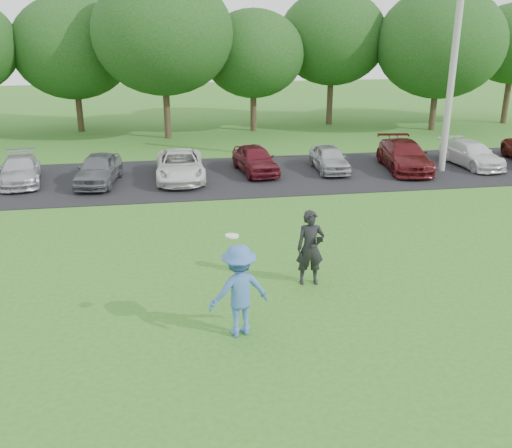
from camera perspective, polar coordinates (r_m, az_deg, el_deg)
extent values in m
plane|color=#33661D|center=(12.11, 2.70, -11.45)|extent=(100.00, 100.00, 0.00)
cube|color=black|center=(24.04, -3.63, 4.77)|extent=(32.00, 6.50, 0.03)
cylinder|color=#A0A09B|center=(25.48, 19.14, 14.96)|extent=(0.28, 0.28, 9.08)
imported|color=#3E69B0|center=(11.84, -1.69, -6.68)|extent=(1.43, 1.02, 2.00)
cylinder|color=white|center=(11.16, -2.40, -1.19)|extent=(0.27, 0.27, 0.05)
imported|color=black|center=(14.13, 5.45, -2.39)|extent=(0.73, 0.50, 1.91)
cube|color=black|center=(13.91, 6.39, -1.55)|extent=(0.15, 0.11, 0.10)
imported|color=#ADAFB4|center=(24.77, -22.52, 5.04)|extent=(2.07, 3.85, 1.06)
imported|color=#5A5C61|center=(23.59, -15.47, 5.33)|extent=(1.87, 3.68, 1.20)
imported|color=silver|center=(23.59, -7.60, 5.82)|extent=(1.94, 4.15, 1.15)
imported|color=#56121C|center=(24.40, -0.08, 6.50)|extent=(1.83, 3.59, 1.17)
imported|color=#A5A7AC|center=(24.97, 7.34, 6.54)|extent=(1.34, 3.20, 1.08)
imported|color=#511114|center=(25.78, 14.61, 6.65)|extent=(2.22, 4.40, 1.23)
imported|color=silver|center=(27.32, 20.76, 6.55)|extent=(1.88, 3.80, 1.06)
cylinder|color=#38281C|center=(35.22, -17.22, 10.62)|extent=(0.36, 0.36, 2.20)
ellipsoid|color=#214C19|center=(34.87, -17.84, 16.45)|extent=(6.68, 6.68, 5.68)
cylinder|color=#38281C|center=(32.08, -8.88, 10.87)|extent=(0.36, 0.36, 2.70)
ellipsoid|color=#214C19|center=(31.71, -9.30, 18.26)|extent=(7.42, 7.42, 6.31)
cylinder|color=#38281C|center=(33.91, -0.26, 11.16)|extent=(0.36, 0.36, 2.20)
ellipsoid|color=#214C19|center=(33.56, -0.27, 16.67)|extent=(5.76, 5.76, 4.90)
cylinder|color=#38281C|center=(36.31, 7.38, 11.99)|extent=(0.36, 0.36, 2.70)
ellipsoid|color=#214C19|center=(35.99, 7.66, 17.97)|extent=(6.50, 6.50, 5.53)
cylinder|color=#38281C|center=(35.75, 17.29, 10.74)|extent=(0.36, 0.36, 2.20)
ellipsoid|color=#214C19|center=(35.40, 17.94, 16.83)|extent=(7.24, 7.24, 6.15)
cylinder|color=#38281C|center=(39.62, 23.73, 11.16)|extent=(0.36, 0.36, 2.70)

